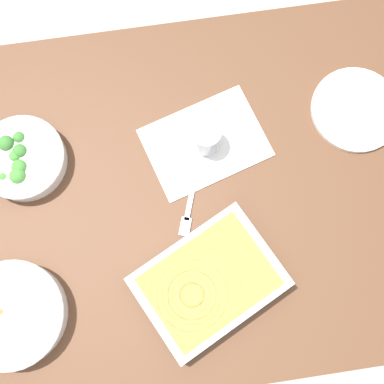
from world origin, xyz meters
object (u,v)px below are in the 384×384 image
object	(u,v)px
broccoli_bowl	(22,159)
drink_cup	(206,138)
baking_dish	(209,282)
side_plate	(356,110)
fork_on_table	(189,205)
stew_bowl	(12,314)
spoon_by_stew	(31,300)

from	to	relation	value
broccoli_bowl	drink_cup	world-z (taller)	drink_cup
baking_dish	side_plate	xyz separation A→B (m)	(-0.42, -0.36, -0.03)
baking_dish	broccoli_bowl	bearing A→B (deg)	-41.45
side_plate	fork_on_table	bearing A→B (deg)	21.84
fork_on_table	broccoli_bowl	bearing A→B (deg)	-23.44
fork_on_table	stew_bowl	bearing A→B (deg)	24.35
baking_dish	spoon_by_stew	distance (m)	0.40
broccoli_bowl	fork_on_table	world-z (taller)	broccoli_bowl
broccoli_bowl	baking_dish	xyz separation A→B (m)	(-0.39, 0.35, 0.00)
spoon_by_stew	fork_on_table	distance (m)	0.42
stew_bowl	fork_on_table	size ratio (longest dim) A/B	1.37
baking_dish	drink_cup	world-z (taller)	drink_cup
drink_cup	spoon_by_stew	distance (m)	0.55
side_plate	baking_dish	bearing A→B (deg)	40.38
stew_bowl	baking_dish	bearing A→B (deg)	-179.08
stew_bowl	fork_on_table	distance (m)	0.46
drink_cup	side_plate	size ratio (longest dim) A/B	0.39
broccoli_bowl	drink_cup	distance (m)	0.43
side_plate	fork_on_table	distance (m)	0.47
baking_dish	fork_on_table	distance (m)	0.19
broccoli_bowl	fork_on_table	distance (m)	0.41
side_plate	spoon_by_stew	distance (m)	0.89
broccoli_bowl	drink_cup	xyz separation A→B (m)	(-0.43, 0.01, 0.01)
stew_bowl	drink_cup	distance (m)	0.59
baking_dish	stew_bowl	bearing A→B (deg)	0.92
stew_bowl	broccoli_bowl	bearing A→B (deg)	-97.52
baking_dish	drink_cup	xyz separation A→B (m)	(-0.04, -0.33, 0.00)
baking_dish	drink_cup	size ratio (longest dim) A/B	4.31
drink_cup	broccoli_bowl	bearing A→B (deg)	-1.92
broccoli_bowl	drink_cup	size ratio (longest dim) A/B	2.41
drink_cup	fork_on_table	world-z (taller)	drink_cup
broccoli_bowl	side_plate	size ratio (longest dim) A/B	0.93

